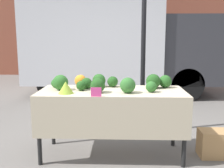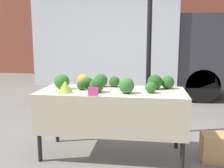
% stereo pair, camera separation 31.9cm
% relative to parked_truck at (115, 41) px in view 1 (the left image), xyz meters
% --- Properties ---
extents(ground_plane, '(40.00, 40.00, 0.00)m').
position_rel_parked_truck_xyz_m(ground_plane, '(0.05, -3.84, -1.40)').
color(ground_plane, slate).
extents(tent_pole, '(0.07, 0.07, 2.60)m').
position_rel_parked_truck_xyz_m(tent_pole, '(0.49, -3.04, -0.10)').
color(tent_pole, black).
rests_on(tent_pole, ground_plane).
extents(parked_truck, '(4.83, 2.03, 2.65)m').
position_rel_parked_truck_xyz_m(parked_truck, '(0.00, 0.00, 0.00)').
color(parked_truck, silver).
rests_on(parked_truck, ground_plane).
extents(market_table, '(1.78, 0.73, 0.83)m').
position_rel_parked_truck_xyz_m(market_table, '(0.05, -3.90, -0.69)').
color(market_table, beige).
rests_on(market_table, ground_plane).
extents(orange_cauliflower, '(0.16, 0.16, 0.16)m').
position_rel_parked_truck_xyz_m(orange_cauliflower, '(-0.38, -3.58, -0.49)').
color(orange_cauliflower, orange).
rests_on(orange_cauliflower, market_table).
extents(romanesco_head, '(0.18, 0.18, 0.14)m').
position_rel_parked_truck_xyz_m(romanesco_head, '(-0.48, -4.04, -0.50)').
color(romanesco_head, '#93B238').
rests_on(romanesco_head, market_table).
extents(broccoli_head_0, '(0.19, 0.19, 0.19)m').
position_rel_parked_truck_xyz_m(broccoli_head_0, '(-0.59, -3.83, -0.48)').
color(broccoli_head_0, '#2D6628').
rests_on(broccoli_head_0, market_table).
extents(broccoli_head_1, '(0.11, 0.11, 0.11)m').
position_rel_parked_truck_xyz_m(broccoli_head_1, '(-0.69, -3.67, -0.52)').
color(broccoli_head_1, '#2D6628').
rests_on(broccoli_head_1, market_table).
extents(broccoli_head_2, '(0.14, 0.14, 0.14)m').
position_rel_parked_truck_xyz_m(broccoli_head_2, '(-0.28, -3.73, -0.50)').
color(broccoli_head_2, '#23511E').
rests_on(broccoli_head_2, market_table).
extents(broccoli_head_3, '(0.17, 0.17, 0.17)m').
position_rel_parked_truck_xyz_m(broccoli_head_3, '(-0.13, -3.60, -0.49)').
color(broccoli_head_3, '#285B23').
rests_on(broccoli_head_3, market_table).
extents(broccoli_head_4, '(0.18, 0.18, 0.18)m').
position_rel_parked_truck_xyz_m(broccoli_head_4, '(0.23, -3.98, -0.48)').
color(broccoli_head_4, '#336B2D').
rests_on(broccoli_head_4, market_table).
extents(broccoli_head_5, '(0.12, 0.12, 0.12)m').
position_rel_parked_truck_xyz_m(broccoli_head_5, '(-0.33, -3.86, -0.51)').
color(broccoli_head_5, '#23511E').
rests_on(broccoli_head_5, market_table).
extents(broccoli_head_6, '(0.13, 0.13, 0.13)m').
position_rel_parked_truck_xyz_m(broccoli_head_6, '(0.51, -3.93, -0.51)').
color(broccoli_head_6, '#2D6628').
rests_on(broccoli_head_6, market_table).
extents(broccoli_head_7, '(0.16, 0.16, 0.16)m').
position_rel_parked_truck_xyz_m(broccoli_head_7, '(0.73, -3.63, -0.49)').
color(broccoli_head_7, '#285B23').
rests_on(broccoli_head_7, market_table).
extents(broccoli_head_8, '(0.14, 0.14, 0.14)m').
position_rel_parked_truck_xyz_m(broccoli_head_8, '(0.05, -3.60, -0.50)').
color(broccoli_head_8, '#23511E').
rests_on(broccoli_head_8, market_table).
extents(broccoli_head_9, '(0.18, 0.18, 0.18)m').
position_rel_parked_truck_xyz_m(broccoli_head_9, '(0.57, -3.68, -0.48)').
color(broccoli_head_9, '#23511E').
rests_on(broccoli_head_9, market_table).
extents(broccoli_head_10, '(0.17, 0.17, 0.17)m').
position_rel_parked_truck_xyz_m(broccoli_head_10, '(-0.12, -3.98, -0.49)').
color(broccoli_head_10, '#23511E').
rests_on(broccoli_head_10, market_table).
extents(price_sign, '(0.12, 0.01, 0.10)m').
position_rel_parked_truck_xyz_m(price_sign, '(-0.11, -4.19, -0.52)').
color(price_sign, '#EF4793').
rests_on(price_sign, market_table).
extents(produce_crate, '(0.42, 0.27, 0.33)m').
position_rel_parked_truck_xyz_m(produce_crate, '(1.35, -3.85, -1.24)').
color(produce_crate, tan).
rests_on(produce_crate, ground_plane).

